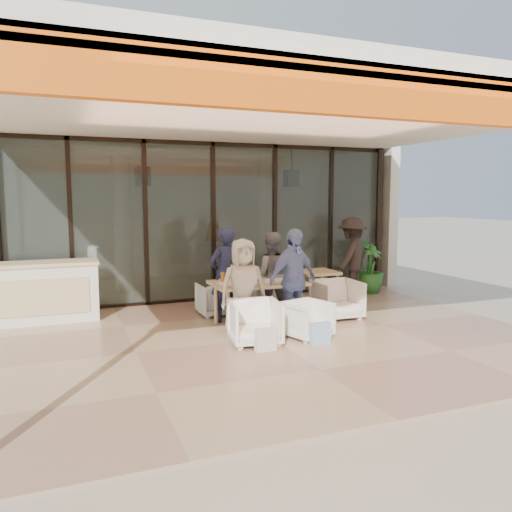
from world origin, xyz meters
The scene contains 21 objects.
ground centered at (0.00, 0.00, 0.00)m, with size 70.00×70.00×0.00m, color #C6B293.
terrace_floor centered at (0.00, 0.00, 0.01)m, with size 8.00×6.00×0.01m, color tan.
terrace_structure centered at (0.00, -0.26, 3.25)m, with size 8.00×6.00×3.40m.
glass_storefront centered at (0.00, 3.00, 1.60)m, with size 8.08×0.10×3.20m.
interior_block centered at (0.01, 5.31, 2.23)m, with size 9.05×3.62×3.52m.
host_counter centered at (-3.22, 2.30, 0.53)m, with size 1.85×0.65×1.04m.
dining_table centered at (0.08, 0.79, 0.69)m, with size 1.50×0.90×0.93m.
chair_far_left centered at (-0.34, 1.73, 0.32)m, with size 0.63×0.59×0.65m, color white.
chair_far_right centered at (0.50, 1.73, 0.31)m, with size 0.61×0.57×0.62m, color white.
chair_near_left centered at (-0.34, -0.17, 0.36)m, with size 0.70×0.65×0.72m, color white.
chair_near_right centered at (0.50, -0.17, 0.32)m, with size 0.61×0.57×0.63m, color white.
diner_navy centered at (-0.34, 1.23, 0.81)m, with size 0.59×0.39×1.63m, color #181B36.
diner_grey centered at (0.50, 1.23, 0.76)m, with size 0.74×0.57×1.52m, color slate.
diner_cream centered at (-0.34, 0.33, 0.75)m, with size 0.73×0.48×1.50m, color beige.
diner_periwinkle centered at (0.50, 0.33, 0.81)m, with size 0.95×0.40×1.63m, color #7691C5.
tote_bag_cream centered at (-0.34, -0.57, 0.17)m, with size 0.30×0.10×0.34m, color silver.
tote_bag_blue centered at (0.50, -0.57, 0.17)m, with size 0.30×0.10×0.34m, color #99BFD8.
side_table centered at (1.54, 1.47, 0.64)m, with size 0.70×0.70×0.74m.
side_chair centered at (1.54, 0.72, 0.38)m, with size 0.74×0.69×0.76m, color white.
standing_woman centered at (2.83, 2.29, 0.85)m, with size 1.10×0.63×1.70m, color black.
potted_palm centered at (3.38, 2.46, 0.58)m, with size 0.65×0.65×1.16m, color #1E5919.
Camera 1 is at (-2.89, -6.67, 2.12)m, focal length 35.00 mm.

